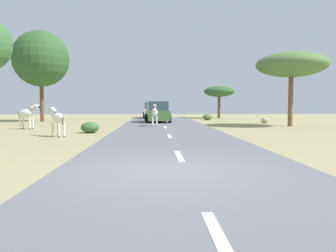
% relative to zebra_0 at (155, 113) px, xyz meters
% --- Properties ---
extents(ground_plane, '(90.00, 90.00, 0.00)m').
position_rel_zebra_0_xyz_m(ground_plane, '(0.25, -15.04, -0.97)').
color(ground_plane, '#998E60').
extents(road, '(6.00, 64.00, 0.05)m').
position_rel_zebra_0_xyz_m(road, '(0.69, -15.04, -0.94)').
color(road, slate).
rests_on(road, ground_plane).
extents(lane_markings, '(0.16, 56.00, 0.01)m').
position_rel_zebra_0_xyz_m(lane_markings, '(0.69, -16.04, -0.91)').
color(lane_markings, silver).
rests_on(lane_markings, road).
extents(zebra_0, '(0.44, 1.63, 1.54)m').
position_rel_zebra_0_xyz_m(zebra_0, '(0.00, 0.00, 0.00)').
color(zebra_0, silver).
rests_on(zebra_0, road).
extents(zebra_2, '(1.17, 1.30, 1.47)m').
position_rel_zebra_0_xyz_m(zebra_2, '(-4.65, -6.57, -0.09)').
color(zebra_2, silver).
rests_on(zebra_2, ground_plane).
extents(zebra_3, '(1.63, 0.84, 1.60)m').
position_rel_zebra_0_xyz_m(zebra_3, '(-7.89, -1.67, -0.01)').
color(zebra_3, silver).
rests_on(zebra_3, ground_plane).
extents(car_0, '(2.26, 4.46, 1.74)m').
position_rel_zebra_0_xyz_m(car_0, '(0.24, 5.41, -0.12)').
color(car_0, '#476B38').
rests_on(car_0, road).
extents(car_1, '(2.14, 4.40, 1.74)m').
position_rel_zebra_0_xyz_m(car_1, '(-0.26, 13.99, -0.12)').
color(car_1, silver).
rests_on(car_1, road).
extents(tree_0, '(4.88, 4.88, 5.17)m').
position_rel_zebra_0_xyz_m(tree_0, '(9.58, 0.40, 3.32)').
color(tree_0, brown).
rests_on(tree_0, ground_plane).
extents(tree_1, '(4.95, 4.95, 8.08)m').
position_rel_zebra_0_xyz_m(tree_1, '(-10.12, 7.63, 4.62)').
color(tree_1, brown).
rests_on(tree_1, ground_plane).
extents(tree_3, '(3.37, 3.37, 3.57)m').
position_rel_zebra_0_xyz_m(tree_3, '(7.18, 13.89, 1.98)').
color(tree_3, brown).
rests_on(tree_3, ground_plane).
extents(bush_0, '(0.99, 0.90, 0.60)m').
position_rel_zebra_0_xyz_m(bush_0, '(-3.50, -4.55, -0.67)').
color(bush_0, '#386633').
rests_on(bush_0, ground_plane).
extents(bush_1, '(0.98, 0.88, 0.59)m').
position_rel_zebra_0_xyz_m(bush_1, '(5.28, 10.00, -0.67)').
color(bush_1, '#4C7038').
rests_on(bush_1, ground_plane).
extents(rock_1, '(0.63, 0.58, 0.47)m').
position_rel_zebra_0_xyz_m(rock_1, '(9.07, 4.26, -0.73)').
color(rock_1, '#A89E8C').
rests_on(rock_1, ground_plane).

